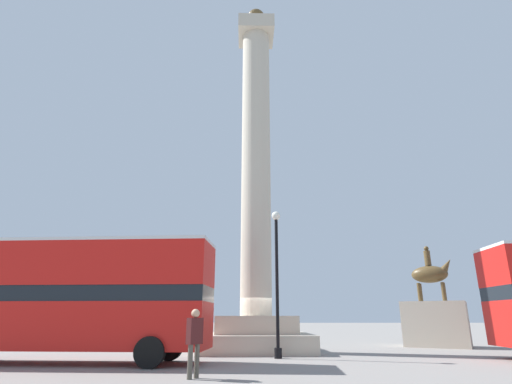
{
  "coord_description": "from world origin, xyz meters",
  "views": [
    {
      "loc": [
        -0.55,
        -20.73,
        1.6
      ],
      "look_at": [
        0.0,
        0.0,
        8.11
      ],
      "focal_mm": 28.0,
      "sensor_mm": 36.0,
      "label": 1
    }
  ],
  "objects_px": {
    "equestrian_statue": "(435,318)",
    "street_lamp": "(277,277)",
    "monument_column": "(256,219)",
    "pedestrian_near_lamp": "(194,338)",
    "bus_a": "(62,294)"
  },
  "relations": [
    {
      "from": "monument_column",
      "to": "bus_a",
      "type": "bearing_deg",
      "value": -145.61
    },
    {
      "from": "equestrian_statue",
      "to": "pedestrian_near_lamp",
      "type": "distance_m",
      "value": 16.99
    },
    {
      "from": "monument_column",
      "to": "street_lamp",
      "type": "distance_m",
      "value": 4.85
    },
    {
      "from": "street_lamp",
      "to": "pedestrian_near_lamp",
      "type": "bearing_deg",
      "value": -116.77
    },
    {
      "from": "equestrian_statue",
      "to": "street_lamp",
      "type": "relative_size",
      "value": 0.93
    },
    {
      "from": "bus_a",
      "to": "equestrian_statue",
      "type": "height_order",
      "value": "equestrian_statue"
    },
    {
      "from": "street_lamp",
      "to": "monument_column",
      "type": "bearing_deg",
      "value": 103.3
    },
    {
      "from": "equestrian_statue",
      "to": "pedestrian_near_lamp",
      "type": "relative_size",
      "value": 3.12
    },
    {
      "from": "equestrian_statue",
      "to": "bus_a",
      "type": "bearing_deg",
      "value": -125.64
    },
    {
      "from": "equestrian_statue",
      "to": "pedestrian_near_lamp",
      "type": "bearing_deg",
      "value": -106.04
    },
    {
      "from": "equestrian_statue",
      "to": "street_lamp",
      "type": "height_order",
      "value": "street_lamp"
    },
    {
      "from": "monument_column",
      "to": "street_lamp",
      "type": "bearing_deg",
      "value": -76.7
    },
    {
      "from": "equestrian_statue",
      "to": "monument_column",
      "type": "bearing_deg",
      "value": -134.29
    },
    {
      "from": "pedestrian_near_lamp",
      "to": "street_lamp",
      "type": "bearing_deg",
      "value": -168.33
    },
    {
      "from": "street_lamp",
      "to": "pedestrian_near_lamp",
      "type": "relative_size",
      "value": 3.37
    }
  ]
}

